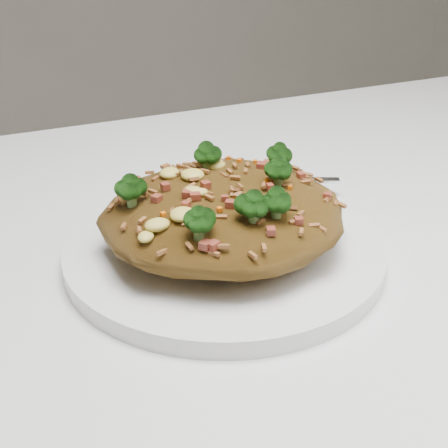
{
  "coord_description": "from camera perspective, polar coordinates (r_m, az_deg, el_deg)",
  "views": [
    {
      "loc": [
        -0.13,
        -0.33,
        1.0
      ],
      "look_at": [
        0.04,
        0.05,
        0.78
      ],
      "focal_mm": 50.0,
      "sensor_mm": 36.0,
      "label": 1
    }
  ],
  "objects": [
    {
      "name": "dining_table",
      "position": [
        0.49,
        -2.35,
        -15.72
      ],
      "size": [
        1.2,
        0.8,
        0.75
      ],
      "color": "white",
      "rests_on": "ground"
    },
    {
      "name": "fried_rice",
      "position": [
        0.46,
        0.03,
        1.85
      ],
      "size": [
        0.18,
        0.17,
        0.07
      ],
      "color": "brown",
      "rests_on": "plate"
    },
    {
      "name": "fork",
      "position": [
        0.58,
        3.3,
        4.07
      ],
      "size": [
        0.15,
        0.08,
        0.0
      ],
      "rotation": [
        0.0,
        0.0,
        -0.43
      ],
      "color": "silver",
      "rests_on": "plate"
    },
    {
      "name": "plate",
      "position": [
        0.48,
        0.0,
        -2.32
      ],
      "size": [
        0.24,
        0.24,
        0.01
      ],
      "primitive_type": "cylinder",
      "color": "white",
      "rests_on": "dining_table"
    }
  ]
}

